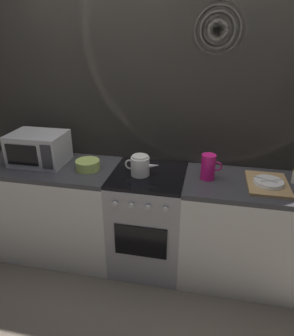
{
  "coord_description": "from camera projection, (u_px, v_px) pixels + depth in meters",
  "views": [
    {
      "loc": [
        0.45,
        -2.2,
        1.97
      ],
      "look_at": [
        -0.01,
        0.0,
        0.95
      ],
      "focal_mm": 32.71,
      "sensor_mm": 36.0,
      "label": 1
    }
  ],
  "objects": [
    {
      "name": "ground_plane",
      "position": [
        148.0,
        261.0,
        2.86
      ],
      "size": [
        8.0,
        8.0,
        0.0
      ],
      "primitive_type": "plane",
      "color": "#6B6054"
    },
    {
      "name": "back_wall",
      "position": [
        156.0,
        127.0,
        2.65
      ],
      "size": [
        3.6,
        0.05,
        2.4
      ],
      "color": "#A39989",
      "rests_on": "ground_plane"
    },
    {
      "name": "counter_left",
      "position": [
        54.0,
        209.0,
        2.84
      ],
      "size": [
        1.2,
        0.6,
        0.9
      ],
      "color": "silver",
      "rests_on": "ground_plane"
    },
    {
      "name": "stove_unit",
      "position": [
        148.0,
        220.0,
        2.67
      ],
      "size": [
        0.6,
        0.63,
        0.9
      ],
      "color": "#9E9EA3",
      "rests_on": "ground_plane"
    },
    {
      "name": "counter_right",
      "position": [
        256.0,
        233.0,
        2.5
      ],
      "size": [
        1.2,
        0.6,
        0.9
      ],
      "color": "silver",
      "rests_on": "ground_plane"
    },
    {
      "name": "microwave",
      "position": [
        39.0,
        148.0,
        2.64
      ],
      "size": [
        0.46,
        0.35,
        0.27
      ],
      "color": "#B2B2B7",
      "rests_on": "counter_left"
    },
    {
      "name": "kettle",
      "position": [
        140.0,
        165.0,
        2.43
      ],
      "size": [
        0.28,
        0.15,
        0.17
      ],
      "color": "white",
      "rests_on": "stove_unit"
    },
    {
      "name": "mixing_bowl",
      "position": [
        88.0,
        165.0,
        2.55
      ],
      "size": [
        0.2,
        0.2,
        0.08
      ],
      "primitive_type": "cylinder",
      "color": "#B7D166",
      "rests_on": "counter_left"
    },
    {
      "name": "pitcher",
      "position": [
        208.0,
        167.0,
        2.37
      ],
      "size": [
        0.16,
        0.11,
        0.2
      ],
      "color": "#E5197A",
      "rests_on": "counter_right"
    },
    {
      "name": "dish_pile",
      "position": [
        268.0,
        183.0,
        2.29
      ],
      "size": [
        0.3,
        0.4,
        0.06
      ],
      "color": "tan",
      "rests_on": "counter_right"
    }
  ]
}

